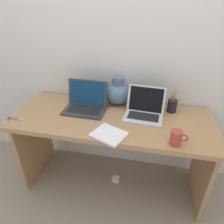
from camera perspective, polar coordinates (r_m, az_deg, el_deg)
ground_plane at (r=2.15m, az=-0.00°, el=-19.00°), size 6.00×6.00×0.00m
back_wall at (r=1.80m, az=2.49°, el=16.60°), size 4.40×0.04×2.40m
desk at (r=1.73m, az=-0.00°, el=-5.91°), size 1.63×0.64×0.76m
laptop_left at (r=1.75m, az=-7.34°, el=2.79°), size 0.36×0.25×0.24m
laptop_right at (r=1.67m, az=9.22°, el=0.94°), size 0.32×0.27×0.23m
green_vase at (r=1.82m, az=1.71°, el=5.54°), size 0.24×0.24×0.25m
notebook_stack at (r=1.44m, az=-0.88°, el=-6.38°), size 0.28×0.26×0.02m
coffee_mug at (r=1.40m, az=17.74°, el=-6.91°), size 0.12×0.08×0.11m
pen_cup at (r=1.77m, az=16.63°, el=1.74°), size 0.08×0.08×0.19m
scissors at (r=1.81m, az=-26.36°, el=-1.74°), size 0.15×0.05×0.01m
power_brick at (r=2.14m, az=1.10°, el=-18.45°), size 0.07×0.07×0.03m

